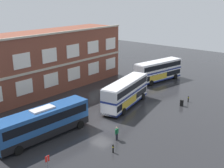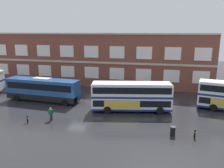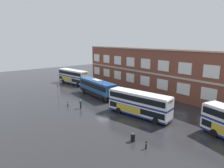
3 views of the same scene
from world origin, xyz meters
name	(u,v)px [view 2 (image 2 of 3)]	position (x,y,z in m)	size (l,w,h in m)	color
ground_plane	(82,106)	(0.00, 2.00, 0.00)	(120.00, 120.00, 0.00)	#232326
brick_terminal_building	(97,59)	(-2.28, 17.98, 5.19)	(46.28, 8.19, 10.67)	brown
double_decker_middle	(131,96)	(7.50, 1.80, 2.15)	(11.29, 4.65, 4.07)	silver
touring_coach	(43,90)	(-6.94, 3.12, 1.91)	(12.13, 3.46, 3.80)	navy
waiting_passenger	(51,113)	(-1.85, -3.98, 0.93)	(0.64, 0.28, 1.70)	black
station_litter_bin	(173,131)	(13.01, -4.92, 0.52)	(0.60, 0.60, 1.03)	black
safety_bollard_west	(27,119)	(-4.27, -5.41, 0.49)	(0.19, 0.19, 0.95)	black
safety_bollard_east	(195,134)	(15.26, -4.97, 0.49)	(0.19, 0.19, 0.95)	black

